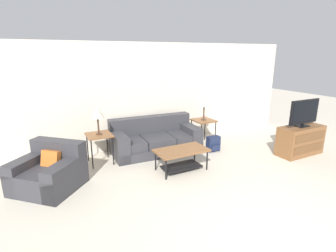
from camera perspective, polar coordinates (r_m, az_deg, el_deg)
wall_back at (r=6.72m, az=-4.47°, el=6.67°), size 8.87×0.06×2.60m
couch at (r=6.42m, az=-2.85°, el=-3.02°), size 2.14×1.11×0.82m
armchair at (r=5.19m, az=-24.40°, el=-9.23°), size 1.40×1.40×0.80m
coffee_table at (r=5.39m, az=2.94°, el=-6.32°), size 1.07×0.59×0.45m
side_table_left at (r=5.83m, az=-14.76°, el=-2.41°), size 0.52×0.55×0.66m
side_table_right at (r=6.91m, az=7.73°, el=0.79°), size 0.52×0.55×0.66m
table_lamp_left at (r=5.70m, az=-15.12°, el=2.67°), size 0.28×0.28×0.59m
table_lamp_right at (r=6.79m, az=7.90°, el=5.11°), size 0.28×0.28×0.59m
tv_console at (r=6.95m, az=26.84°, el=-2.80°), size 1.15×0.48×0.69m
television at (r=6.79m, az=27.54°, el=2.64°), size 0.91×0.20×0.63m
backpack at (r=6.56m, az=9.84°, el=-3.87°), size 0.32×0.25×0.37m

